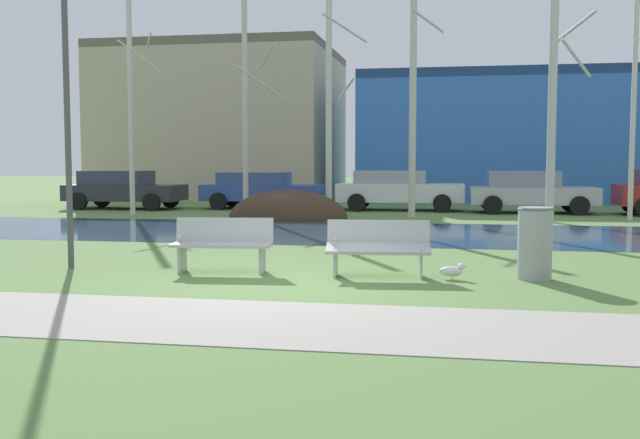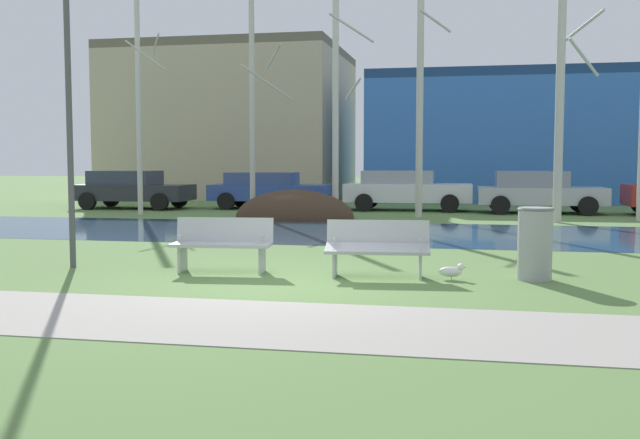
# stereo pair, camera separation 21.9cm
# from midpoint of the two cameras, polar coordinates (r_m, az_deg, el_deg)

# --- Properties ---
(ground_plane) EXTENTS (120.00, 120.00, 0.00)m
(ground_plane) POSITION_cam_midpoint_polar(r_m,az_deg,el_deg) (20.32, 4.33, -0.52)
(ground_plane) COLOR #5B7F42
(paved_path_strip) EXTENTS (60.00, 2.31, 0.01)m
(paved_path_strip) POSITION_cam_midpoint_polar(r_m,az_deg,el_deg) (8.39, -6.34, -7.76)
(paved_path_strip) COLOR #9E998E
(paved_path_strip) RESTS_ON ground
(river_band) EXTENTS (80.00, 6.07, 0.01)m
(river_band) POSITION_cam_midpoint_polar(r_m,az_deg,el_deg) (18.48, 3.61, -1.01)
(river_band) COLOR #33516B
(river_band) RESTS_ON ground
(soil_mound) EXTENTS (3.75, 2.66, 1.80)m
(soil_mound) POSITION_cam_midpoint_polar(r_m,az_deg,el_deg) (22.95, -1.71, 0.07)
(soil_mound) COLOR #423021
(soil_mound) RESTS_ON ground
(bench_left) EXTENTS (1.65, 0.71, 0.87)m
(bench_left) POSITION_cam_midpoint_polar(r_m,az_deg,el_deg) (11.97, -7.04, -1.81)
(bench_left) COLOR #B2B5B7
(bench_left) RESTS_ON ground
(bench_right) EXTENTS (1.65, 0.71, 0.87)m
(bench_right) POSITION_cam_midpoint_polar(r_m,az_deg,el_deg) (11.42, 5.01, -2.10)
(bench_right) COLOR #B2B5B7
(bench_right) RESTS_ON ground
(trash_bin) EXTENTS (0.54, 0.54, 1.10)m
(trash_bin) POSITION_cam_midpoint_polar(r_m,az_deg,el_deg) (11.57, 16.82, -1.72)
(trash_bin) COLOR #999B9E
(trash_bin) RESTS_ON ground
(seagull) EXTENTS (0.42, 0.15, 0.25)m
(seagull) POSITION_cam_midpoint_polar(r_m,az_deg,el_deg) (11.33, 10.71, -3.95)
(seagull) COLOR white
(seagull) RESTS_ON ground
(streetlamp) EXTENTS (0.32, 0.32, 6.16)m
(streetlamp) POSITION_cam_midpoint_polar(r_m,az_deg,el_deg) (13.16, -18.55, 14.11)
(streetlamp) COLOR #4C4C51
(streetlamp) RESTS_ON ground
(birch_far_left) EXTENTS (1.14, 1.87, 7.52)m
(birch_far_left) POSITION_cam_midpoint_polar(r_m,az_deg,el_deg) (25.46, -13.60, 9.02)
(birch_far_left) COLOR beige
(birch_far_left) RESTS_ON ground
(birch_left) EXTENTS (1.49, 2.42, 7.55)m
(birch_left) POSITION_cam_midpoint_polar(r_m,az_deg,el_deg) (24.48, -4.95, 9.30)
(birch_left) COLOR beige
(birch_left) RESTS_ON ground
(birch_center_left) EXTENTS (1.35, 2.07, 7.44)m
(birch_center_left) POSITION_cam_midpoint_polar(r_m,az_deg,el_deg) (23.74, 1.54, 9.37)
(birch_center_left) COLOR beige
(birch_center_left) RESTS_ON ground
(birch_center) EXTENTS (1.07, 1.82, 9.47)m
(birch_center) POSITION_cam_midpoint_polar(r_m,az_deg,el_deg) (23.88, 8.07, 11.75)
(birch_center) COLOR beige
(birch_center) RESTS_ON ground
(birch_center_right) EXTENTS (1.28, 2.18, 7.35)m
(birch_center_right) POSITION_cam_midpoint_polar(r_m,az_deg,el_deg) (22.62, 18.43, 9.30)
(birch_center_right) COLOR beige
(birch_center_right) RESTS_ON ground
(parked_van_nearest_dark) EXTENTS (4.30, 2.18, 1.43)m
(parked_van_nearest_dark) POSITION_cam_midpoint_polar(r_m,az_deg,el_deg) (28.61, -14.16, 2.34)
(parked_van_nearest_dark) COLOR #282B30
(parked_van_nearest_dark) RESTS_ON ground
(parked_sedan_second_blue) EXTENTS (4.56, 2.14, 1.37)m
(parked_sedan_second_blue) POSITION_cam_midpoint_polar(r_m,az_deg,el_deg) (27.76, -3.73, 2.37)
(parked_sedan_second_blue) COLOR #2D4793
(parked_sedan_second_blue) RESTS_ON ground
(parked_hatch_third_white) EXTENTS (4.58, 2.02, 1.45)m
(parked_hatch_third_white) POSITION_cam_midpoint_polar(r_m,az_deg,el_deg) (26.87, 6.87, 2.34)
(parked_hatch_third_white) COLOR silver
(parked_hatch_third_white) RESTS_ON ground
(parked_wagon_fourth_silver) EXTENTS (4.27, 2.10, 1.45)m
(parked_wagon_fourth_silver) POSITION_cam_midpoint_polar(r_m,az_deg,el_deg) (26.34, 16.74, 2.13)
(parked_wagon_fourth_silver) COLOR #B2B5BC
(parked_wagon_fourth_silver) RESTS_ON ground
(building_beige_block) EXTENTS (10.98, 9.42, 7.38)m
(building_beige_block) POSITION_cam_midpoint_polar(r_m,az_deg,el_deg) (38.19, -6.41, 7.37)
(building_beige_block) COLOR #BCAD8E
(building_beige_block) RESTS_ON ground
(building_blue_store) EXTENTS (14.93, 9.42, 5.69)m
(building_blue_store) POSITION_cam_midpoint_polar(r_m,az_deg,el_deg) (36.17, 16.52, 6.03)
(building_blue_store) COLOR #3870C6
(building_blue_store) RESTS_ON ground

